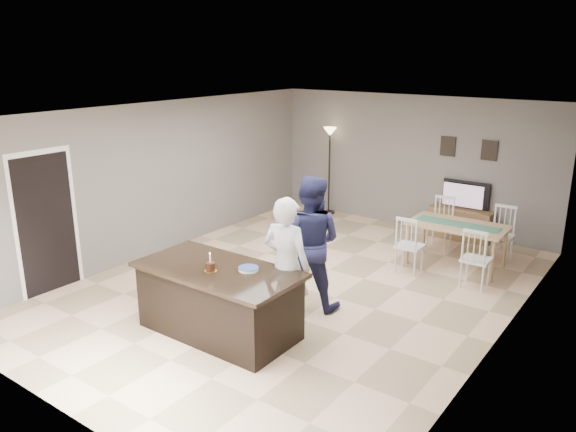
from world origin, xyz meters
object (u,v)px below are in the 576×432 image
Objects in this scene: television at (464,195)px; dining_table at (457,231)px; plate_stack at (248,269)px; floor_lamp at (330,147)px; birthday_cake at (211,267)px; kitchen_island at (219,300)px; tv_console at (460,224)px; man at (309,243)px; woman at (286,266)px.

dining_table is at bearing 105.93° from television.
dining_table is (1.27, 3.94, -0.30)m from plate_stack.
birthday_cake is at bearing -72.23° from floor_lamp.
birthday_cake is at bearing -92.94° from kitchen_island.
floor_lamp is at bearing 108.18° from kitchen_island.
television is 3.51× the size of plate_stack.
television is at bearing 77.99° from kitchen_island.
tv_console is at bearing 78.03° from birthday_cake.
birthday_cake is (-0.50, -1.47, -0.00)m from man.
plate_stack is (-0.12, -1.18, -0.04)m from man.
kitchen_island is at bearing -71.82° from floor_lamp.
birthday_cake is 6.02m from floor_lamp.
floor_lamp reaches higher than kitchen_island.
birthday_cake is at bearing -142.20° from plate_stack.
floor_lamp is at bearing 0.94° from television.
tv_console is at bearing 105.36° from dining_table.
man is 0.99× the size of floor_lamp.
woman is (-0.52, -5.02, 0.61)m from tv_console.
television is at bearing 81.34° from plate_stack.
dining_table reaches higher than plate_stack.
man reaches higher than television.
floor_lamp reaches higher than tv_console.
floor_lamp is at bearing 107.77° from birthday_cake.
man is (-0.71, -4.22, 0.66)m from tv_console.
man reaches higher than kitchen_island.
tv_console is (1.20, 5.57, -0.15)m from kitchen_island.
kitchen_island is 5.70m from tv_console.
birthday_cake reaches higher than television.
tv_console is 0.57m from television.
woman is at bearing -95.93° from tv_console.
kitchen_island is at bearing 77.99° from television.
birthday_cake reaches higher than plate_stack.
birthday_cake is (-0.68, -0.67, 0.05)m from woman.
plate_stack is at bearing 66.27° from man.
man is at bearing -61.24° from floor_lamp.
plate_stack is 4.15m from dining_table.
kitchen_island is 0.52m from birthday_cake.
kitchen_island is 1.52m from man.
plate_stack is (0.37, 0.29, -0.04)m from birthday_cake.
birthday_cake is (-1.21, -5.69, 0.66)m from tv_console.
tv_console is 0.66× the size of dining_table.
woman is 5.66m from floor_lamp.
plate_stack is at bearing 46.46° from woman.
birthday_cake is at bearing -112.54° from dining_table.
tv_console is 5.08m from woman.
tv_console is at bearing -100.28° from woman.
tv_console is at bearing 81.23° from plate_stack.
kitchen_island is 5.78m from television.
woman is 0.95× the size of man.
television is 0.50× the size of dining_table.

